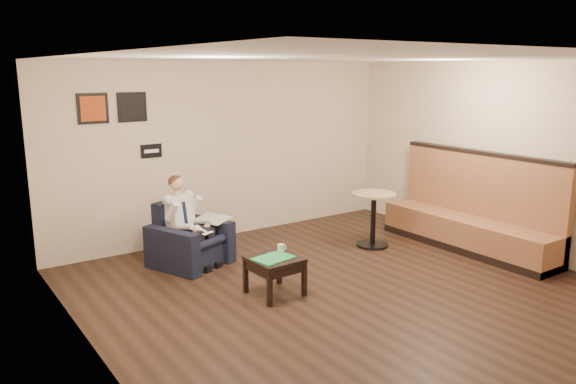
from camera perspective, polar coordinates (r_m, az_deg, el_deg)
ground at (r=7.04m, az=6.24°, el=-10.03°), size 6.00×6.00×0.00m
wall_back at (r=9.08m, az=-6.04°, el=4.22°), size 6.00×0.02×2.80m
wall_left at (r=5.22m, az=-19.17°, el=-2.46°), size 0.02×6.00×2.80m
wall_right at (r=8.88m, az=21.29°, el=3.26°), size 0.02×6.00×2.80m
ceiling at (r=6.52m, az=6.83°, el=13.38°), size 6.00×6.00×0.02m
seating_sign at (r=8.51m, az=-13.72°, el=4.07°), size 0.32×0.02×0.20m
art_print_left at (r=8.20m, az=-19.21°, el=8.01°), size 0.42×0.03×0.42m
art_print_right at (r=8.36m, az=-15.56°, el=8.31°), size 0.42×0.03×0.42m
armchair at (r=7.90m, az=-9.92°, el=-4.28°), size 1.17×1.17×0.87m
seated_man at (r=7.79m, az=-9.35°, el=-3.29°), size 0.84×1.00×1.19m
lap_papers at (r=7.74m, az=-8.82°, el=-3.84°), size 0.30×0.34×0.01m
newspaper at (r=8.06m, az=-7.69°, el=-2.72°), size 0.54×0.59×0.01m
side_table at (r=6.85m, az=-1.37°, el=-8.52°), size 0.59×0.59×0.47m
green_folder at (r=6.73m, az=-1.49°, el=-6.72°), size 0.52×0.41×0.01m
coffee_mug at (r=6.95m, az=-0.72°, el=-5.72°), size 0.09×0.09×0.10m
smartphone at (r=6.92m, az=-1.83°, el=-6.19°), size 0.15×0.09×0.01m
banquette at (r=8.84m, az=17.94°, el=-0.99°), size 0.68×2.84×1.45m
cafe_table at (r=8.72m, az=8.65°, el=-2.79°), size 0.85×0.85×0.84m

